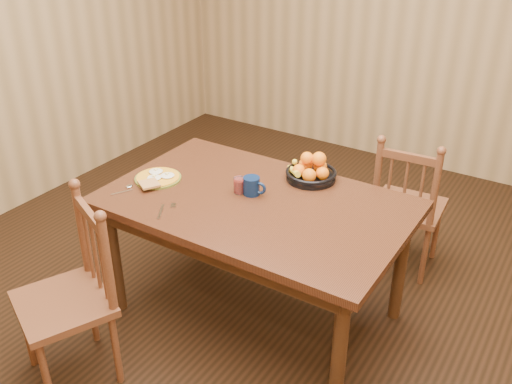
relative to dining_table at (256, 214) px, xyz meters
The scene contains 10 objects.
room 0.68m from the dining_table, ahead, with size 4.52×5.02×2.72m.
dining_table is the anchor object (origin of this frame).
chair_far 1.07m from the dining_table, 58.26° to the left, with size 0.45×0.43×0.92m.
chair_near 1.02m from the dining_table, 120.49° to the right, with size 0.57×0.56×0.96m.
breakfast_plate 0.61m from the dining_table, behind, with size 0.26×0.31×0.04m.
fork 0.49m from the dining_table, 135.03° to the right, with size 0.09×0.18×0.00m.
spoon 0.73m from the dining_table, 157.94° to the right, with size 0.07×0.15×0.01m.
coffee_mug 0.15m from the dining_table, 139.11° to the left, with size 0.13×0.09×0.10m.
juice_glass 0.18m from the dining_table, 169.17° to the left, with size 0.06×0.06×0.09m.
fruit_bowl 0.42m from the dining_table, 71.12° to the left, with size 0.29×0.29×0.17m.
Camera 1 is at (1.41, -2.23, 2.22)m, focal length 40.00 mm.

